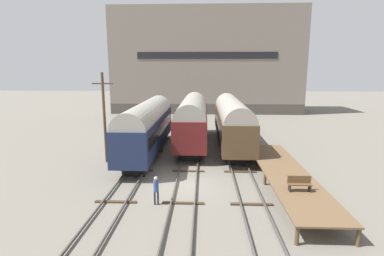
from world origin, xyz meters
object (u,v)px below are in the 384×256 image
Objects in this scene: bench at (299,183)px; person_worker at (156,188)px; train_car_brown at (232,120)px; train_car_maroon at (193,118)px; train_car_navy at (147,125)px; utility_pole at (104,117)px.

bench reaches higher than person_worker.
train_car_brown is 1.07× the size of train_car_maroon.
train_car_maroon is at bearing 83.85° from person_worker.
train_car_brown is 14.84m from bench.
bench is 8.64m from person_worker.
person_worker is (-1.63, -15.14, -1.90)m from train_car_maroon.
train_car_brown is 9.13m from train_car_navy.
train_car_brown is 11.85× the size of bench.
train_car_brown reaches higher than bench.
person_worker is (-5.86, -14.60, -1.85)m from train_car_brown.
train_car_navy is 11.20× the size of bench.
train_car_navy is (-4.23, -4.01, -0.06)m from train_car_maroon.
train_car_maroon is at bearing 114.95° from bench.
train_car_navy is 15.81m from bench.
train_car_brown reaches higher than person_worker.
train_car_navy is 4.36m from utility_pole.
train_car_maroon is (-4.23, 0.55, 0.05)m from train_car_brown.
train_car_maroon is at bearing 43.51° from train_car_navy.
train_car_navy is 8.60× the size of person_worker.
train_car_brown reaches higher than train_car_navy.
train_car_navy is 11.58m from person_worker.
train_car_maroon is 8.47× the size of person_worker.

